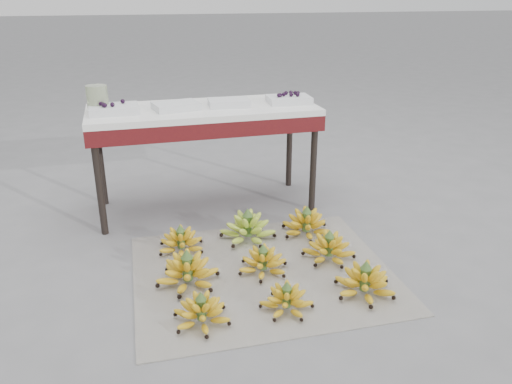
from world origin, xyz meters
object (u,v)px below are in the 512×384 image
object	(u,v)px
bunch_front_right	(365,282)
glass_jar	(97,99)
bunch_back_center	(248,229)
tray_far_right	(289,99)
newspaper_mat	(263,272)
bunch_mid_left	(188,272)
bunch_mid_right	(329,249)
bunch_front_center	(287,300)
bunch_mid_center	(263,262)
tray_right	(229,103)
bunch_back_right	(306,224)
tray_left	(176,106)
bunch_front_left	(201,312)
vendor_table	(203,119)
bunch_back_left	(181,242)
tray_far_left	(113,109)

from	to	relation	value
bunch_front_right	glass_jar	distance (m)	1.78
bunch_back_center	tray_far_right	bearing A→B (deg)	70.25
newspaper_mat	glass_jar	world-z (taller)	glass_jar
bunch_mid_left	bunch_mid_right	distance (m)	0.74
newspaper_mat	bunch_front_center	bearing A→B (deg)	-87.81
bunch_mid_center	tray_right	size ratio (longest dim) A/B	1.05
bunch_back_center	tray_far_right	world-z (taller)	tray_far_right
bunch_back_right	tray_far_right	xyz separation A→B (m)	(0.06, 0.52, 0.61)
tray_left	tray_right	bearing A→B (deg)	2.91
bunch_front_left	vendor_table	bearing A→B (deg)	58.70
bunch_mid_center	bunch_back_center	xyz separation A→B (m)	(0.02, 0.36, 0.01)
bunch_front_right	tray_right	xyz separation A→B (m)	(-0.36, 1.18, 0.61)
tray_right	bunch_mid_left	bearing A→B (deg)	-114.90
vendor_table	bunch_back_center	bearing A→B (deg)	-75.09
bunch_mid_left	bunch_mid_center	xyz separation A→B (m)	(0.37, 0.01, -0.01)
bunch_back_center	tray_far_right	size ratio (longest dim) A/B	1.42
bunch_mid_right	vendor_table	size ratio (longest dim) A/B	0.24
bunch_mid_right	bunch_back_left	bearing A→B (deg)	143.34
bunch_back_left	tray_right	size ratio (longest dim) A/B	1.07
tray_right	bunch_back_center	bearing A→B (deg)	-92.10
bunch_front_right	vendor_table	distance (m)	1.39
tray_right	bunch_front_left	bearing A→B (deg)	-108.33
bunch_front_left	tray_left	size ratio (longest dim) A/B	1.10
newspaper_mat	tray_far_left	world-z (taller)	tray_far_left
newspaper_mat	bunch_mid_left	xyz separation A→B (m)	(-0.37, -0.00, 0.06)
bunch_back_left	tray_left	size ratio (longest dim) A/B	0.97
bunch_front_left	bunch_mid_right	world-z (taller)	bunch_mid_right
bunch_mid_right	tray_left	size ratio (longest dim) A/B	1.15
bunch_front_center	vendor_table	xyz separation A→B (m)	(-0.13, 1.21, 0.52)
bunch_front_left	bunch_mid_left	bearing A→B (deg)	71.93
bunch_mid_center	tray_far_left	size ratio (longest dim) A/B	0.98
glass_jar	bunch_front_left	bearing A→B (deg)	-73.72
bunch_mid_left	bunch_front_left	bearing A→B (deg)	-88.00
bunch_front_center	tray_far_left	distance (m)	1.49
bunch_front_center	bunch_front_right	size ratio (longest dim) A/B	0.92
bunch_front_center	glass_jar	bearing A→B (deg)	138.64
newspaper_mat	vendor_table	world-z (taller)	vendor_table
bunch_mid_left	tray_left	bearing A→B (deg)	84.19
bunch_mid_center	tray_far_left	distance (m)	1.23
bunch_mid_right	glass_jar	xyz separation A→B (m)	(-1.09, 0.87, 0.67)
bunch_front_right	tray_far_right	xyz separation A→B (m)	(0.02, 1.16, 0.61)
bunch_mid_right	bunch_back_center	bearing A→B (deg)	121.99
newspaper_mat	bunch_mid_right	xyz separation A→B (m)	(0.37, 0.04, 0.06)
bunch_mid_left	bunch_back_center	distance (m)	0.54
bunch_front_right	glass_jar	world-z (taller)	glass_jar
newspaper_mat	bunch_mid_center	world-z (taller)	bunch_mid_center
glass_jar	bunch_front_right	bearing A→B (deg)	-47.48
bunch_front_left	bunch_mid_left	size ratio (longest dim) A/B	1.06
newspaper_mat	tray_far_left	size ratio (longest dim) A/B	4.46
bunch_back_left	tray_far_right	size ratio (longest dim) A/B	1.02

